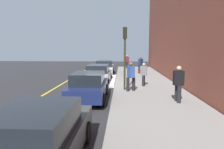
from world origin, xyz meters
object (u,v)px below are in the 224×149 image
pedestrian_blue_coat (131,76)px  pedestrian_burgundy_coat (127,61)px  parked_car_white (105,67)px  parked_car_navy (89,86)px  parked_car_charcoal (38,139)px  pedestrian_grey_coat (144,74)px  rolling_suitcase (139,71)px  parked_car_silver (99,74)px  pedestrian_black_coat (178,83)px  traffic_light_pole (125,48)px  pedestrian_navy_coat (141,64)px

pedestrian_blue_coat → pedestrian_burgundy_coat: (14.29, -0.15, -0.01)m
parked_car_white → parked_car_navy: bearing=-179.8°
parked_car_charcoal → pedestrian_grey_coat: bearing=-19.3°
parked_car_charcoal → pedestrian_grey_coat: (9.85, -3.45, 0.26)m
pedestrian_blue_coat → pedestrian_burgundy_coat: 14.29m
pedestrian_burgundy_coat → rolling_suitcase: (-5.32, -1.16, -0.66)m
parked_car_charcoal → parked_car_white: 17.00m
parked_car_navy → parked_car_charcoal: bearing=179.1°
parked_car_silver → pedestrian_blue_coat: bearing=-145.0°
parked_car_silver → pedestrian_burgundy_coat: pedestrian_burgundy_coat is taller
pedestrian_black_coat → rolling_suitcase: pedestrian_black_coat is taller
pedestrian_black_coat → parked_car_navy: bearing=81.0°
pedestrian_burgundy_coat → pedestrian_grey_coat: pedestrian_burgundy_coat is taller
pedestrian_burgundy_coat → traffic_light_pole: size_ratio=0.45×
pedestrian_burgundy_coat → parked_car_silver: bearing=166.6°
rolling_suitcase → parked_car_white: bearing=90.6°
pedestrian_grey_coat → rolling_suitcase: pedestrian_grey_coat is taller
parked_car_white → pedestrian_burgundy_coat: bearing=-25.4°
parked_car_white → pedestrian_navy_coat: bearing=-81.8°
pedestrian_black_coat → pedestrian_navy_coat: bearing=3.5°
parked_car_navy → pedestrian_blue_coat: (1.74, -2.36, 0.35)m
parked_car_white → pedestrian_burgundy_coat: pedestrian_burgundy_coat is taller
parked_car_charcoal → pedestrian_navy_coat: bearing=-12.7°
parked_car_charcoal → pedestrian_black_coat: bearing=-39.9°
parked_car_charcoal → traffic_light_pole: 8.93m
pedestrian_burgundy_coat → pedestrian_black_coat: bearing=-173.0°
parked_car_navy → rolling_suitcase: bearing=-18.9°
parked_car_silver → parked_car_white: 5.47m
parked_car_charcoal → parked_car_silver: 11.53m
pedestrian_black_coat → traffic_light_pole: 4.22m
pedestrian_black_coat → parked_car_silver: bearing=38.1°
parked_car_navy → traffic_light_pole: traffic_light_pole is taller
parked_car_navy → pedestrian_navy_coat: pedestrian_navy_coat is taller
pedestrian_burgundy_coat → pedestrian_grey_coat: (-12.51, -0.84, -0.08)m
parked_car_white → pedestrian_grey_coat: bearing=-154.6°
pedestrian_blue_coat → pedestrian_navy_coat: bearing=-9.0°
parked_car_white → pedestrian_black_coat: bearing=-157.9°
parked_car_silver → traffic_light_pole: size_ratio=1.12×
parked_car_white → traffic_light_pole: (-8.56, -2.01, 2.09)m
parked_car_charcoal → parked_car_white: size_ratio=0.90×
rolling_suitcase → parked_car_silver: bearing=145.8°
parked_car_silver → pedestrian_black_coat: size_ratio=2.47×
pedestrian_grey_coat → traffic_light_pole: (-1.42, 1.37, 1.83)m
pedestrian_navy_coat → pedestrian_burgundy_coat: (4.80, 1.34, 0.01)m
parked_car_silver → pedestrian_burgundy_coat: 11.14m
parked_car_silver → traffic_light_pole: traffic_light_pole is taller
pedestrian_blue_coat → parked_car_charcoal: bearing=163.0°
pedestrian_blue_coat → pedestrian_grey_coat: (1.78, -0.99, -0.10)m
pedestrian_navy_coat → parked_car_silver: bearing=147.0°
parked_car_silver → pedestrian_grey_coat: size_ratio=2.73×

